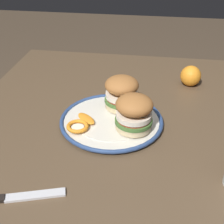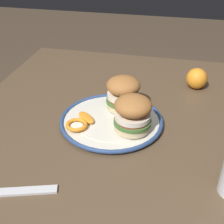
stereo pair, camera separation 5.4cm
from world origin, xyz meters
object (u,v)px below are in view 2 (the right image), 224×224
at_px(dinner_plate, 112,121).
at_px(sandwich_half_left, 123,92).
at_px(sandwich_half_right, 133,113).
at_px(whole_orange, 197,78).
at_px(table_knife, 0,193).
at_px(dining_table, 110,154).

bearing_deg(dinner_plate, sandwich_half_left, 165.58).
relative_size(sandwich_half_left, sandwich_half_right, 1.00).
xyz_separation_m(sandwich_half_right, whole_orange, (-0.32, 0.18, -0.03)).
relative_size(sandwich_half_left, table_knife, 0.63).
relative_size(dining_table, whole_orange, 15.20).
relative_size(sandwich_half_right, table_knife, 0.63).
height_order(sandwich_half_left, table_knife, sandwich_half_left).
xyz_separation_m(dining_table, dinner_plate, (-0.02, 0.00, 0.11)).
height_order(dining_table, sandwich_half_left, sandwich_half_left).
relative_size(dining_table, sandwich_half_left, 8.30).
bearing_deg(sandwich_half_left, dining_table, -12.62).
distance_m(sandwich_half_left, sandwich_half_right, 0.12).
bearing_deg(sandwich_half_right, sandwich_half_left, -156.53).
xyz_separation_m(sandwich_half_right, table_knife, (0.29, -0.25, -0.07)).
distance_m(dinner_plate, whole_orange, 0.38).
distance_m(dinner_plate, table_knife, 0.37).
height_order(dining_table, dinner_plate, dinner_plate).
bearing_deg(table_knife, whole_orange, 145.08).
height_order(dinner_plate, sandwich_half_left, sandwich_half_left).
distance_m(sandwich_half_left, table_knife, 0.45).
height_order(sandwich_half_right, whole_orange, sandwich_half_right).
bearing_deg(dining_table, sandwich_half_left, 167.38).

